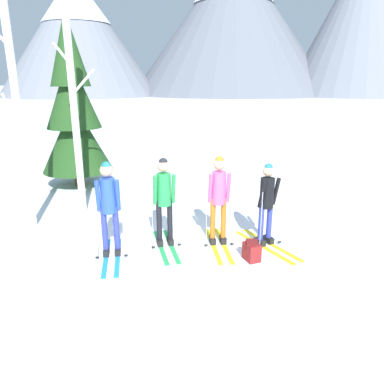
{
  "coord_description": "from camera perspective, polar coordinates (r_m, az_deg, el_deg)",
  "views": [
    {
      "loc": [
        0.53,
        -6.83,
        3.28
      ],
      "look_at": [
        0.14,
        0.41,
        1.05
      ],
      "focal_mm": 34.28,
      "sensor_mm": 36.0,
      "label": 1
    }
  ],
  "objects": [
    {
      "name": "backpack_on_snow_front",
      "position": [
        7.08,
        9.27,
        -9.05
      ],
      "size": [
        0.35,
        0.39,
        0.38
      ],
      "color": "maroon",
      "rests_on": "ground"
    },
    {
      "name": "skier_in_green",
      "position": [
        7.31,
        -4.36,
        -0.91
      ],
      "size": [
        0.76,
        1.62,
        1.83
      ],
      "color": "green",
      "rests_on": "ground"
    },
    {
      "name": "birch_tree_slender",
      "position": [
        9.45,
        -17.92,
        13.01
      ],
      "size": [
        1.06,
        0.38,
        5.42
      ],
      "color": "silver",
      "rests_on": "ground"
    },
    {
      "name": "skier_in_blue",
      "position": [
        7.03,
        -12.83,
        -1.67
      ],
      "size": [
        0.64,
        1.64,
        1.86
      ],
      "color": "#1E84D1",
      "rests_on": "ground"
    },
    {
      "name": "pine_tree_near",
      "position": [
        12.01,
        -17.99,
        12.02
      ],
      "size": [
        2.16,
        2.16,
        5.21
      ],
      "color": "#51381E",
      "rests_on": "ground"
    },
    {
      "name": "mountain_ridge_distant",
      "position": [
        85.04,
        5.27,
        24.7
      ],
      "size": [
        86.61,
        48.82,
        29.88
      ],
      "color": "slate",
      "rests_on": "ground"
    },
    {
      "name": "ground_plane",
      "position": [
        7.59,
        -1.25,
        -8.49
      ],
      "size": [
        400.0,
        400.0,
        0.0
      ],
      "primitive_type": "plane",
      "color": "white"
    },
    {
      "name": "skier_in_pink",
      "position": [
        7.36,
        4.18,
        -0.66
      ],
      "size": [
        0.61,
        1.73,
        1.86
      ],
      "color": "yellow",
      "rests_on": "ground"
    },
    {
      "name": "birch_tree_tall",
      "position": [
        8.83,
        -25.4,
        10.47
      ],
      "size": [
        0.76,
        0.68,
        4.92
      ],
      "color": "silver",
      "rests_on": "ground"
    },
    {
      "name": "skier_in_black",
      "position": [
        7.49,
        11.56,
        -1.48
      ],
      "size": [
        1.23,
        1.65,
        1.72
      ],
      "color": "yellow",
      "rests_on": "ground"
    }
  ]
}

